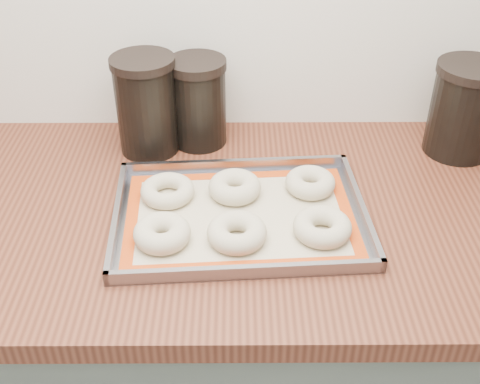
{
  "coord_description": "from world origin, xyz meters",
  "views": [
    {
      "loc": [
        -0.07,
        0.76,
        1.59
      ],
      "look_at": [
        -0.06,
        1.63,
        0.96
      ],
      "focal_mm": 45.0,
      "sensor_mm": 36.0,
      "label": 1
    }
  ],
  "objects_px": {
    "bagel_back_mid": "(235,187)",
    "bagel_front_left": "(162,233)",
    "bagel_back_left": "(167,191)",
    "bagel_front_mid": "(237,232)",
    "canister_mid": "(198,102)",
    "baking_tray": "(240,215)",
    "canister_left": "(146,105)",
    "canister_right": "(465,109)",
    "bagel_front_right": "(322,227)",
    "bagel_back_right": "(310,183)"
  },
  "relations": [
    {
      "from": "baking_tray",
      "to": "bagel_back_left",
      "type": "height_order",
      "value": "bagel_back_left"
    },
    {
      "from": "canister_right",
      "to": "bagel_front_right",
      "type": "bearing_deg",
      "value": -137.92
    },
    {
      "from": "bagel_back_left",
      "to": "canister_left",
      "type": "distance_m",
      "value": 0.22
    },
    {
      "from": "baking_tray",
      "to": "canister_left",
      "type": "height_order",
      "value": "canister_left"
    },
    {
      "from": "bagel_front_left",
      "to": "bagel_back_right",
      "type": "distance_m",
      "value": 0.31
    },
    {
      "from": "bagel_back_left",
      "to": "canister_right",
      "type": "relative_size",
      "value": 0.52
    },
    {
      "from": "bagel_back_mid",
      "to": "canister_right",
      "type": "height_order",
      "value": "canister_right"
    },
    {
      "from": "bagel_front_mid",
      "to": "canister_mid",
      "type": "xyz_separation_m",
      "value": [
        -0.08,
        0.35,
        0.07
      ]
    },
    {
      "from": "bagel_back_right",
      "to": "canister_right",
      "type": "height_order",
      "value": "canister_right"
    },
    {
      "from": "bagel_front_right",
      "to": "bagel_back_left",
      "type": "height_order",
      "value": "bagel_front_right"
    },
    {
      "from": "bagel_back_right",
      "to": "canister_mid",
      "type": "relative_size",
      "value": 0.51
    },
    {
      "from": "bagel_front_left",
      "to": "canister_left",
      "type": "xyz_separation_m",
      "value": [
        -0.06,
        0.32,
        0.08
      ]
    },
    {
      "from": "bagel_front_right",
      "to": "bagel_back_mid",
      "type": "bearing_deg",
      "value": 141.6
    },
    {
      "from": "bagel_front_right",
      "to": "bagel_back_mid",
      "type": "xyz_separation_m",
      "value": [
        -0.15,
        0.12,
        0.0
      ]
    },
    {
      "from": "bagel_front_right",
      "to": "canister_mid",
      "type": "xyz_separation_m",
      "value": [
        -0.23,
        0.34,
        0.07
      ]
    },
    {
      "from": "baking_tray",
      "to": "bagel_front_mid",
      "type": "height_order",
      "value": "bagel_front_mid"
    },
    {
      "from": "bagel_back_right",
      "to": "canister_left",
      "type": "xyz_separation_m",
      "value": [
        -0.33,
        0.17,
        0.08
      ]
    },
    {
      "from": "bagel_back_left",
      "to": "bagel_back_mid",
      "type": "distance_m",
      "value": 0.13
    },
    {
      "from": "bagel_back_right",
      "to": "canister_left",
      "type": "height_order",
      "value": "canister_left"
    },
    {
      "from": "bagel_front_mid",
      "to": "canister_left",
      "type": "relative_size",
      "value": 0.5
    },
    {
      "from": "baking_tray",
      "to": "bagel_front_mid",
      "type": "xyz_separation_m",
      "value": [
        -0.01,
        -0.07,
        0.02
      ]
    },
    {
      "from": "bagel_front_left",
      "to": "canister_mid",
      "type": "xyz_separation_m",
      "value": [
        0.05,
        0.35,
        0.07
      ]
    },
    {
      "from": "bagel_front_left",
      "to": "bagel_front_mid",
      "type": "height_order",
      "value": "bagel_front_left"
    },
    {
      "from": "bagel_front_right",
      "to": "bagel_back_mid",
      "type": "relative_size",
      "value": 1.02
    },
    {
      "from": "bagel_front_left",
      "to": "canister_mid",
      "type": "bearing_deg",
      "value": 82.4
    },
    {
      "from": "canister_left",
      "to": "baking_tray",
      "type": "bearing_deg",
      "value": -52.13
    },
    {
      "from": "bagel_back_right",
      "to": "bagel_back_mid",
      "type": "bearing_deg",
      "value": -173.88
    },
    {
      "from": "bagel_front_left",
      "to": "bagel_front_mid",
      "type": "bearing_deg",
      "value": 1.01
    },
    {
      "from": "baking_tray",
      "to": "bagel_back_left",
      "type": "bearing_deg",
      "value": 156.53
    },
    {
      "from": "bagel_back_left",
      "to": "bagel_front_mid",
      "type": "bearing_deg",
      "value": -44.24
    },
    {
      "from": "bagel_back_right",
      "to": "canister_right",
      "type": "distance_m",
      "value": 0.38
    },
    {
      "from": "bagel_back_right",
      "to": "bagel_front_left",
      "type": "bearing_deg",
      "value": -150.34
    },
    {
      "from": "bagel_front_left",
      "to": "bagel_front_right",
      "type": "distance_m",
      "value": 0.28
    },
    {
      "from": "bagel_back_mid",
      "to": "bagel_front_left",
      "type": "bearing_deg",
      "value": -132.01
    },
    {
      "from": "canister_mid",
      "to": "bagel_back_right",
      "type": "bearing_deg",
      "value": -41.3
    },
    {
      "from": "bagel_front_mid",
      "to": "bagel_front_right",
      "type": "xyz_separation_m",
      "value": [
        0.15,
        0.01,
        -0.0
      ]
    },
    {
      "from": "bagel_back_left",
      "to": "canister_mid",
      "type": "height_order",
      "value": "canister_mid"
    },
    {
      "from": "bagel_front_mid",
      "to": "bagel_back_right",
      "type": "relative_size",
      "value": 1.08
    },
    {
      "from": "canister_right",
      "to": "bagel_back_right",
      "type": "bearing_deg",
      "value": -154.94
    },
    {
      "from": "bagel_front_left",
      "to": "canister_left",
      "type": "bearing_deg",
      "value": 100.4
    },
    {
      "from": "baking_tray",
      "to": "canister_left",
      "type": "relative_size",
      "value": 2.27
    },
    {
      "from": "bagel_front_right",
      "to": "bagel_back_mid",
      "type": "distance_m",
      "value": 0.2
    },
    {
      "from": "bagel_front_left",
      "to": "bagel_back_left",
      "type": "bearing_deg",
      "value": 91.38
    },
    {
      "from": "canister_mid",
      "to": "bagel_front_left",
      "type": "bearing_deg",
      "value": -97.6
    },
    {
      "from": "canister_right",
      "to": "canister_left",
      "type": "bearing_deg",
      "value": 179.07
    },
    {
      "from": "bagel_back_left",
      "to": "canister_right",
      "type": "xyz_separation_m",
      "value": [
        0.61,
        0.18,
        0.08
      ]
    },
    {
      "from": "bagel_back_left",
      "to": "baking_tray",
      "type": "bearing_deg",
      "value": -23.47
    },
    {
      "from": "baking_tray",
      "to": "canister_mid",
      "type": "distance_m",
      "value": 0.31
    },
    {
      "from": "bagel_front_right",
      "to": "canister_mid",
      "type": "height_order",
      "value": "canister_mid"
    },
    {
      "from": "canister_left",
      "to": "canister_mid",
      "type": "distance_m",
      "value": 0.11
    }
  ]
}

